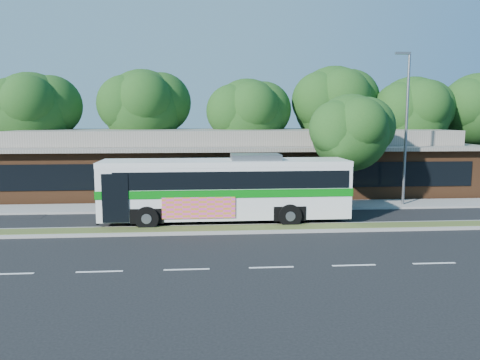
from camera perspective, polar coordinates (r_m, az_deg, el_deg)
The scene contains 12 objects.
ground at distance 21.71m, azimuth 1.94°, elevation -6.50°, with size 120.00×120.00×0.00m, color black.
median_strip at distance 22.27m, azimuth 1.77°, elevation -5.94°, with size 26.00×1.10×0.15m, color #3A4C20.
sidewalk at distance 27.92m, azimuth 0.47°, elevation -3.21°, with size 44.00×2.60×0.12m, color gray.
plaza_building at distance 34.14m, azimuth -0.48°, elevation 2.27°, with size 33.20×11.20×4.45m.
lamp_post at distance 29.45m, azimuth 19.55°, elevation 6.40°, with size 0.93×0.18×9.07m.
tree_bg_a at distance 38.08m, azimuth -23.41°, elevation 7.83°, with size 6.47×5.80×8.63m.
tree_bg_b at distance 37.32m, azimuth -11.06°, elevation 8.75°, with size 6.69×6.00×9.00m.
tree_bg_c at distance 36.26m, azimuth 1.51°, elevation 8.05°, with size 6.24×5.60×8.26m.
tree_bg_d at distance 38.64m, azimuth 11.94°, elevation 9.09°, with size 6.91×6.20×9.37m.
tree_bg_e at distance 39.78m, azimuth 20.68°, elevation 7.75°, with size 6.47×5.80×8.50m.
transit_bus at distance 23.59m, azimuth -1.68°, elevation -0.58°, with size 12.42×2.99×3.48m.
sidewalk_tree at distance 27.74m, azimuth 13.85°, elevation 5.81°, with size 4.91×4.40×6.63m.
Camera 1 is at (-2.37, -20.92, 5.26)m, focal length 35.00 mm.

